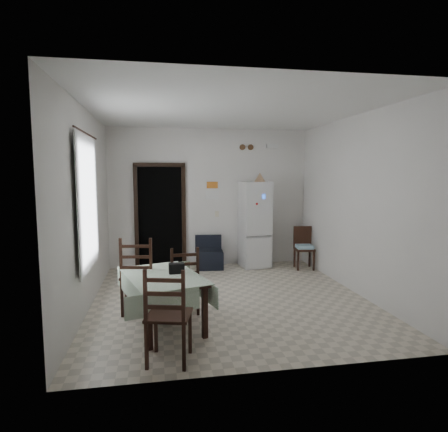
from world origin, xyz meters
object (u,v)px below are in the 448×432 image
object	(u,v)px
fridge	(255,224)
dining_chair_far_right	(183,279)
dining_chair_near_head	(169,314)
corner_chair	(304,248)
dining_chair_far_left	(140,274)
dining_table	(163,301)
navy_seat	(210,252)

from	to	relation	value
fridge	dining_chair_far_right	xyz separation A→B (m)	(-1.66, -2.40, -0.42)
dining_chair_near_head	corner_chair	bearing A→B (deg)	-116.06
dining_chair_far_left	fridge	bearing A→B (deg)	-124.95
dining_table	navy_seat	bearing A→B (deg)	54.17
fridge	dining_chair_far_left	xyz separation A→B (m)	(-2.27, -2.30, -0.35)
dining_table	corner_chair	bearing A→B (deg)	23.74
navy_seat	dining_chair_far_left	world-z (taller)	dining_chair_far_left
dining_chair_far_right	dining_table	bearing A→B (deg)	54.06
corner_chair	dining_chair_far_left	bearing A→B (deg)	-141.71
fridge	navy_seat	world-z (taller)	fridge
dining_chair_far_left	dining_chair_near_head	world-z (taller)	dining_chair_far_left
navy_seat	dining_table	xyz separation A→B (m)	(-0.99, -2.87, 0.00)
dining_chair_far_right	dining_chair_near_head	distance (m)	1.42
navy_seat	corner_chair	size ratio (longest dim) A/B	0.77
navy_seat	dining_table	world-z (taller)	dining_table
corner_chair	dining_chair_far_left	xyz separation A→B (m)	(-3.22, -1.92, 0.12)
dining_chair_far_right	corner_chair	bearing A→B (deg)	-146.46
corner_chair	dining_chair_far_left	distance (m)	3.75
navy_seat	dining_chair_far_right	size ratio (longest dim) A/B	0.70
dining_chair_far_right	dining_chair_near_head	bearing A→B (deg)	76.03
dining_chair_far_left	dining_chair_near_head	distance (m)	1.54
navy_seat	corner_chair	bearing A→B (deg)	-6.32
dining_chair_near_head	dining_chair_far_right	bearing A→B (deg)	-85.97
fridge	dining_chair_near_head	distance (m)	4.26
navy_seat	corner_chair	xyz separation A→B (m)	(1.92, -0.38, 0.10)
fridge	corner_chair	bearing A→B (deg)	-27.41
corner_chair	dining_table	bearing A→B (deg)	-131.87
navy_seat	dining_chair_far_left	bearing A→B (deg)	-114.72
fridge	corner_chair	world-z (taller)	fridge
navy_seat	dining_table	size ratio (longest dim) A/B	0.52
dining_chair_far_left	dining_chair_far_right	world-z (taller)	dining_chair_far_left
dining_table	dining_chair_near_head	size ratio (longest dim) A/B	1.26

